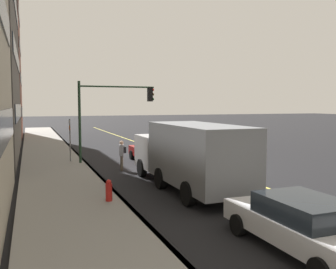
{
  "coord_description": "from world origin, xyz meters",
  "views": [
    {
      "loc": [
        -18.92,
        9.68,
        3.66
      ],
      "look_at": [
        -0.25,
        2.55,
        2.01
      ],
      "focal_mm": 39.1,
      "sensor_mm": 36.0,
      "label": 1
    }
  ],
  "objects_px": {
    "traffic_light_mast": "(112,107)",
    "street_sign_post": "(70,137)",
    "pedestrian_with_backpack": "(122,153)",
    "fire_hydrant": "(109,192)",
    "car_white": "(303,224)",
    "car_red": "(152,150)",
    "truck_gray": "(189,154)"
  },
  "relations": [
    {
      "from": "car_red",
      "to": "pedestrian_with_backpack",
      "type": "distance_m",
      "value": 3.37
    },
    {
      "from": "traffic_light_mast",
      "to": "fire_hydrant",
      "type": "xyz_separation_m",
      "value": [
        -9.31,
        2.15,
        -3.06
      ]
    },
    {
      "from": "truck_gray",
      "to": "traffic_light_mast",
      "type": "relative_size",
      "value": 1.67
    },
    {
      "from": "pedestrian_with_backpack",
      "to": "traffic_light_mast",
      "type": "relative_size",
      "value": 0.33
    },
    {
      "from": "car_red",
      "to": "traffic_light_mast",
      "type": "relative_size",
      "value": 0.92
    },
    {
      "from": "pedestrian_with_backpack",
      "to": "street_sign_post",
      "type": "bearing_deg",
      "value": 35.46
    },
    {
      "from": "pedestrian_with_backpack",
      "to": "fire_hydrant",
      "type": "xyz_separation_m",
      "value": [
        -6.69,
        2.13,
        -0.5
      ]
    },
    {
      "from": "pedestrian_with_backpack",
      "to": "traffic_light_mast",
      "type": "xyz_separation_m",
      "value": [
        2.62,
        -0.02,
        2.56
      ]
    },
    {
      "from": "car_red",
      "to": "traffic_light_mast",
      "type": "distance_m",
      "value": 3.76
    },
    {
      "from": "truck_gray",
      "to": "pedestrian_with_backpack",
      "type": "height_order",
      "value": "truck_gray"
    },
    {
      "from": "car_red",
      "to": "car_white",
      "type": "height_order",
      "value": "car_red"
    },
    {
      "from": "truck_gray",
      "to": "car_white",
      "type": "bearing_deg",
      "value": 178.84
    },
    {
      "from": "traffic_light_mast",
      "to": "street_sign_post",
      "type": "xyz_separation_m",
      "value": [
        0.8,
        2.46,
        -1.89
      ]
    },
    {
      "from": "truck_gray",
      "to": "fire_hydrant",
      "type": "xyz_separation_m",
      "value": [
        -1.25,
        3.75,
        -1.07
      ]
    },
    {
      "from": "fire_hydrant",
      "to": "street_sign_post",
      "type": "bearing_deg",
      "value": 1.73
    },
    {
      "from": "truck_gray",
      "to": "pedestrian_with_backpack",
      "type": "bearing_deg",
      "value": 16.56
    },
    {
      "from": "car_white",
      "to": "pedestrian_with_backpack",
      "type": "relative_size",
      "value": 2.83
    },
    {
      "from": "car_red",
      "to": "pedestrian_with_backpack",
      "type": "bearing_deg",
      "value": 131.55
    },
    {
      "from": "pedestrian_with_backpack",
      "to": "truck_gray",
      "type": "bearing_deg",
      "value": -163.44
    },
    {
      "from": "car_white",
      "to": "car_red",
      "type": "bearing_deg",
      "value": -4.03
    },
    {
      "from": "car_white",
      "to": "truck_gray",
      "type": "relative_size",
      "value": 0.56
    },
    {
      "from": "traffic_light_mast",
      "to": "car_red",
      "type": "bearing_deg",
      "value": -98.86
    },
    {
      "from": "fire_hydrant",
      "to": "pedestrian_with_backpack",
      "type": "bearing_deg",
      "value": -17.68
    },
    {
      "from": "car_red",
      "to": "car_white",
      "type": "xyz_separation_m",
      "value": [
        -14.86,
        1.05,
        -0.02
      ]
    },
    {
      "from": "fire_hydrant",
      "to": "traffic_light_mast",
      "type": "bearing_deg",
      "value": -13.01
    },
    {
      "from": "car_white",
      "to": "street_sign_post",
      "type": "distance_m",
      "value": 16.55
    },
    {
      "from": "traffic_light_mast",
      "to": "pedestrian_with_backpack",
      "type": "bearing_deg",
      "value": 179.58
    },
    {
      "from": "car_red",
      "to": "fire_hydrant",
      "type": "height_order",
      "value": "car_red"
    },
    {
      "from": "car_red",
      "to": "truck_gray",
      "type": "distance_m",
      "value": 7.77
    },
    {
      "from": "car_red",
      "to": "truck_gray",
      "type": "height_order",
      "value": "truck_gray"
    },
    {
      "from": "truck_gray",
      "to": "fire_hydrant",
      "type": "height_order",
      "value": "truck_gray"
    },
    {
      "from": "street_sign_post",
      "to": "pedestrian_with_backpack",
      "type": "bearing_deg",
      "value": -144.54
    }
  ]
}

